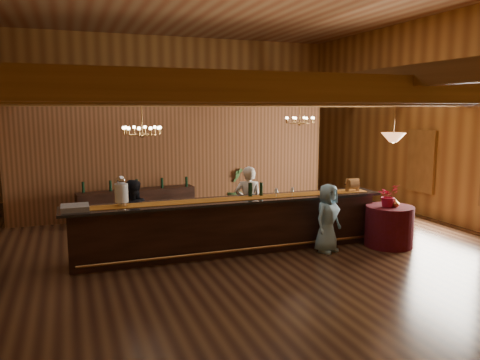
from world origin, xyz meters
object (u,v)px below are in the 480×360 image
object	(u,v)px
guest	(328,218)
staff_second	(132,217)
raffle_drum	(352,184)
bartender	(248,203)
chandelier_left	(142,130)
floor_plant	(235,188)
chandelier_right	(300,120)
backbar_shelf	(137,206)
pendant_lamp	(393,137)
round_table	(389,226)
beverage_dispenser	(121,192)
tasting_bar	(231,225)

from	to	relation	value
guest	staff_second	bearing A→B (deg)	135.73
raffle_drum	bartender	bearing A→B (deg)	159.10
chandelier_left	floor_plant	world-z (taller)	chandelier_left
chandelier_left	chandelier_right	size ratio (longest dim) A/B	1.00
bartender	guest	distance (m)	1.90
backbar_shelf	pendant_lamp	xyz separation A→B (m)	(4.88, -4.23, 1.96)
round_table	chandelier_left	size ratio (longest dim) A/B	1.29
beverage_dispenser	bartender	bearing A→B (deg)	13.16
raffle_drum	bartender	size ratio (longest dim) A/B	0.20
pendant_lamp	raffle_drum	bearing A→B (deg)	125.54
raffle_drum	staff_second	xyz separation A→B (m)	(-4.86, 0.73, -0.53)
raffle_drum	floor_plant	world-z (taller)	raffle_drum
chandelier_left	guest	xyz separation A→B (m)	(3.56, -1.64, -1.83)
tasting_bar	bartender	size ratio (longest dim) A/B	3.97
round_table	bartender	world-z (taller)	bartender
backbar_shelf	round_table	bearing A→B (deg)	-47.75
tasting_bar	round_table	bearing A→B (deg)	-12.52
round_table	tasting_bar	bearing A→B (deg)	166.84
chandelier_left	bartender	size ratio (longest dim) A/B	0.47
pendant_lamp	staff_second	size ratio (longest dim) A/B	0.58
chandelier_left	staff_second	bearing A→B (deg)	-134.46
chandelier_left	staff_second	distance (m)	1.83
guest	chandelier_left	bearing A→B (deg)	129.97
raffle_drum	chandelier_left	xyz separation A→B (m)	(-4.56, 1.04, 1.25)
chandelier_right	floor_plant	xyz separation A→B (m)	(-1.31, 1.60, -2.07)
floor_plant	beverage_dispenser	bearing A→B (deg)	-133.64
chandelier_right	guest	size ratio (longest dim) A/B	0.55
raffle_drum	chandelier_left	bearing A→B (deg)	167.18
chandelier_left	staff_second	world-z (taller)	chandelier_left
backbar_shelf	round_table	distance (m)	6.46
pendant_lamp	staff_second	xyz separation A→B (m)	(-5.37, 1.44, -1.62)
backbar_shelf	bartender	world-z (taller)	bartender
floor_plant	backbar_shelf	bearing A→B (deg)	-169.02
tasting_bar	round_table	xyz separation A→B (m)	(3.41, -0.80, -0.13)
chandelier_left	bartender	bearing A→B (deg)	-4.65
tasting_bar	backbar_shelf	bearing A→B (deg)	113.95
tasting_bar	beverage_dispenser	world-z (taller)	beverage_dispenser
beverage_dispenser	floor_plant	world-z (taller)	beverage_dispenser
raffle_drum	backbar_shelf	xyz separation A→B (m)	(-4.37, 3.51, -0.87)
floor_plant	pendant_lamp	bearing A→B (deg)	-68.56
chandelier_left	floor_plant	xyz separation A→B (m)	(3.18, 3.06, -1.92)
round_table	pendant_lamp	size ratio (longest dim) A/B	1.15
chandelier_left	pendant_lamp	distance (m)	5.36
tasting_bar	staff_second	world-z (taller)	staff_second
tasting_bar	round_table	world-z (taller)	tasting_bar
staff_second	floor_plant	xyz separation A→B (m)	(3.48, 3.37, -0.14)
staff_second	floor_plant	distance (m)	4.85
raffle_drum	chandelier_right	world-z (taller)	chandelier_right
chandelier_left	bartender	xyz separation A→B (m)	(2.34, -0.19, -1.70)
bartender	floor_plant	xyz separation A→B (m)	(0.84, 3.25, -0.22)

